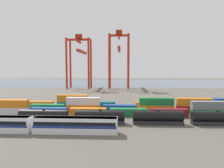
% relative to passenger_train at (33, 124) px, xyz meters
% --- Properties ---
extents(ground_plane, '(420.00, 420.00, 0.00)m').
position_rel_passenger_train_xyz_m(ground_plane, '(9.72, 61.00, -2.14)').
color(ground_plane, '#5B564C').
extents(harbour_water, '(400.00, 110.00, 0.01)m').
position_rel_passenger_train_xyz_m(harbour_water, '(9.72, 168.91, -2.14)').
color(harbour_water, '#475B6B').
rests_on(harbour_water, ground_plane).
extents(passenger_train, '(42.05, 3.14, 3.90)m').
position_rel_passenger_train_xyz_m(passenger_train, '(0.00, 0.00, 0.00)').
color(passenger_train, silver).
rests_on(passenger_train, ground_plane).
extents(freight_tank_row, '(79.81, 2.74, 4.20)m').
position_rel_passenger_train_xyz_m(freight_tank_row, '(32.26, 8.92, -0.18)').
color(freight_tank_row, '#232326').
rests_on(freight_tank_row, ground_plane).
extents(shipping_container_2, '(12.10, 2.44, 2.60)m').
position_rel_passenger_train_xyz_m(shipping_container_2, '(-15.61, 18.12, -0.84)').
color(shipping_container_2, silver).
rests_on(shipping_container_2, ground_plane).
extents(shipping_container_3, '(12.10, 2.44, 2.60)m').
position_rel_passenger_train_xyz_m(shipping_container_3, '(-15.61, 18.12, 1.76)').
color(shipping_container_3, orange).
rests_on(shipping_container_3, shipping_container_2).
extents(shipping_container_4, '(12.10, 2.44, 2.60)m').
position_rel_passenger_train_xyz_m(shipping_container_4, '(-2.37, 18.12, -0.84)').
color(shipping_container_4, '#1C4299').
rests_on(shipping_container_4, ground_plane).
extents(shipping_container_5, '(12.10, 2.44, 2.60)m').
position_rel_passenger_train_xyz_m(shipping_container_5, '(10.88, 18.12, -0.84)').
color(shipping_container_5, orange).
rests_on(shipping_container_5, ground_plane).
extents(shipping_container_6, '(12.10, 2.44, 2.60)m').
position_rel_passenger_train_xyz_m(shipping_container_6, '(24.13, 18.12, -0.84)').
color(shipping_container_6, '#197538').
rests_on(shipping_container_6, ground_plane).
extents(shipping_container_7, '(12.10, 2.44, 2.60)m').
position_rel_passenger_train_xyz_m(shipping_container_7, '(37.38, 18.12, -0.84)').
color(shipping_container_7, maroon).
rests_on(shipping_container_7, ground_plane).
extents(shipping_container_8, '(12.10, 2.44, 2.60)m').
position_rel_passenger_train_xyz_m(shipping_container_8, '(50.63, 18.12, -0.84)').
color(shipping_container_8, '#197538').
rests_on(shipping_container_8, ground_plane).
extents(shipping_container_9, '(12.10, 2.44, 2.60)m').
position_rel_passenger_train_xyz_m(shipping_container_9, '(50.63, 18.12, 1.76)').
color(shipping_container_9, slate).
rests_on(shipping_container_9, shipping_container_8).
extents(shipping_container_10, '(12.10, 2.44, 2.60)m').
position_rel_passenger_train_xyz_m(shipping_container_10, '(-18.42, 24.60, -0.84)').
color(shipping_container_10, slate).
rests_on(shipping_container_10, ground_plane).
extents(shipping_container_11, '(12.10, 2.44, 2.60)m').
position_rel_passenger_train_xyz_m(shipping_container_11, '(-5.21, 24.60, -0.84)').
color(shipping_container_11, '#197538').
rests_on(shipping_container_11, ground_plane).
extents(shipping_container_12, '(12.10, 2.44, 2.60)m').
position_rel_passenger_train_xyz_m(shipping_container_12, '(8.00, 24.60, -0.84)').
color(shipping_container_12, orange).
rests_on(shipping_container_12, ground_plane).
extents(shipping_container_13, '(12.10, 2.44, 2.60)m').
position_rel_passenger_train_xyz_m(shipping_container_13, '(8.00, 24.60, 1.76)').
color(shipping_container_13, silver).
rests_on(shipping_container_13, shipping_container_12).
extents(shipping_container_14, '(12.10, 2.44, 2.60)m').
position_rel_passenger_train_xyz_m(shipping_container_14, '(21.20, 24.60, -0.84)').
color(shipping_container_14, '#1C4299').
rests_on(shipping_container_14, ground_plane).
extents(shipping_container_15, '(12.10, 2.44, 2.60)m').
position_rel_passenger_train_xyz_m(shipping_container_15, '(34.41, 24.60, -0.84)').
color(shipping_container_15, orange).
rests_on(shipping_container_15, ground_plane).
extents(shipping_container_16, '(12.10, 2.44, 2.60)m').
position_rel_passenger_train_xyz_m(shipping_container_16, '(34.41, 24.60, 1.76)').
color(shipping_container_16, '#197538').
rests_on(shipping_container_16, shipping_container_15).
extents(shipping_container_17, '(12.10, 2.44, 2.60)m').
position_rel_passenger_train_xyz_m(shipping_container_17, '(47.61, 24.60, -0.84)').
color(shipping_container_17, '#AD211C').
rests_on(shipping_container_17, ground_plane).
extents(shipping_container_18, '(12.10, 2.44, 2.60)m').
position_rel_passenger_train_xyz_m(shipping_container_18, '(47.61, 24.60, 1.76)').
color(shipping_container_18, orange).
rests_on(shipping_container_18, shipping_container_17).
extents(shipping_container_21, '(12.10, 2.44, 2.60)m').
position_rel_passenger_train_xyz_m(shipping_container_21, '(-25.26, 31.09, -0.84)').
color(shipping_container_21, '#146066').
rests_on(shipping_container_21, ground_plane).
extents(shipping_container_22, '(12.10, 2.44, 2.60)m').
position_rel_passenger_train_xyz_m(shipping_container_22, '(-11.37, 31.09, -0.84)').
color(shipping_container_22, orange).
rests_on(shipping_container_22, ground_plane).
extents(shipping_container_23, '(12.10, 2.44, 2.60)m').
position_rel_passenger_train_xyz_m(shipping_container_23, '(2.52, 31.09, -0.84)').
color(shipping_container_23, '#146066').
rests_on(shipping_container_23, ground_plane).
extents(shipping_container_24, '(12.10, 2.44, 2.60)m').
position_rel_passenger_train_xyz_m(shipping_container_24, '(2.52, 31.09, 1.76)').
color(shipping_container_24, orange).
rests_on(shipping_container_24, shipping_container_23).
extents(shipping_container_25, '(6.04, 2.44, 2.60)m').
position_rel_passenger_train_xyz_m(shipping_container_25, '(16.41, 31.09, -0.84)').
color(shipping_container_25, '#146066').
rests_on(shipping_container_25, ground_plane).
extents(shipping_container_26, '(6.04, 2.44, 2.60)m').
position_rel_passenger_train_xyz_m(shipping_container_26, '(30.30, 31.09, -0.84)').
color(shipping_container_26, orange).
rests_on(shipping_container_26, ground_plane).
extents(gantry_crane_west, '(18.44, 37.11, 41.75)m').
position_rel_passenger_train_xyz_m(gantry_crane_west, '(-11.48, 113.93, 23.34)').
color(gantry_crane_west, red).
rests_on(gantry_crane_west, ground_plane).
extents(gantry_crane_central, '(16.11, 39.68, 44.75)m').
position_rel_passenger_train_xyz_m(gantry_crane_central, '(19.68, 114.41, 24.91)').
color(gantry_crane_central, red).
rests_on(gantry_crane_central, ground_plane).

